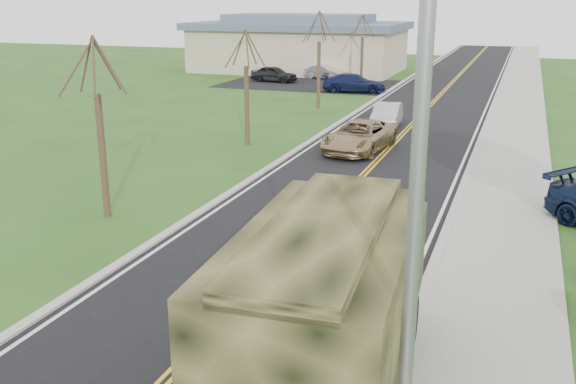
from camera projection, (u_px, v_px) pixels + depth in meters
The scene contains 16 objects.
road at pixel (435, 101), 46.69m from camera, with size 8.00×120.00×0.01m, color black.
curb_right at pixel (494, 103), 45.31m from camera, with size 0.30×120.00×0.12m, color #9E998E.
sidewalk_right at pixel (520, 105), 44.73m from camera, with size 3.20×120.00×0.10m, color #9E998E.
curb_left at pixel (379, 97), 48.05m from camera, with size 0.30×120.00×0.10m, color #9E998E.
street_light at pixel (404, 247), 7.40m from camera, with size 1.65×0.22×8.00m.
bare_tree_a at pixel (101, 141), 21.29m from camera, with size 1.93×2.26×6.08m.
bare_tree_b at pixel (247, 96), 32.11m from camera, with size 1.83×2.14×5.73m.
bare_tree_c at pixel (319, 67), 42.81m from camera, with size 2.04×2.39×6.42m.
bare_tree_d at pixel (362, 56), 53.65m from camera, with size 1.88×2.20×5.91m.
commercial_building at pixel (300, 44), 65.53m from camera, with size 25.50×21.50×5.65m.
military_truck at pixel (332, 296), 11.25m from camera, with size 3.12×7.75×3.78m.
suv_champagne at pixel (359, 136), 31.22m from camera, with size 2.44×5.30×1.47m, color #9A8157.
sedan_silver at pixel (387, 115), 37.02m from camera, with size 1.45×4.17×1.37m, color #B7B7BD.
lot_car_dark at pixel (274, 74), 57.13m from camera, with size 1.67×4.16×1.42m, color black.
lot_car_silver at pixel (326, 72), 59.06m from camera, with size 1.41×4.05×1.33m, color silver.
lot_car_navy at pixel (354, 83), 50.84m from camera, with size 2.03×5.00×1.45m, color #0F1539.
Camera 1 is at (6.01, -7.45, 7.18)m, focal length 40.00 mm.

